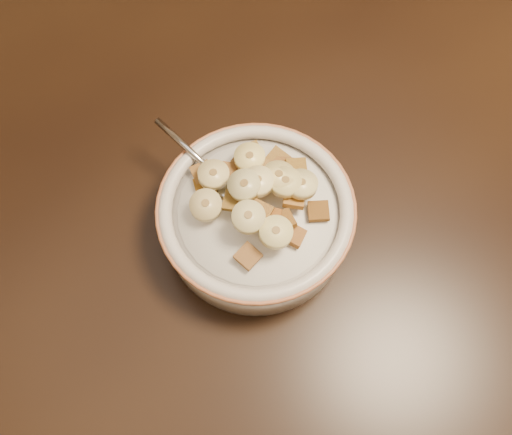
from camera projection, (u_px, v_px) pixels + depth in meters
floor at (328, 328)px, 1.36m from camera, size 4.00×4.50×0.10m
table at (406, 162)px, 0.66m from camera, size 1.40×0.90×0.04m
cereal_bowl at (256, 221)px, 0.58m from camera, size 0.19×0.19×0.04m
milk at (256, 211)px, 0.56m from camera, size 0.15×0.15×0.00m
spoon at (234, 191)px, 0.56m from camera, size 0.05×0.05×0.01m
cereal_square_0 at (294, 198)px, 0.55m from camera, size 0.03×0.03×0.01m
cereal_square_1 at (277, 170)px, 0.56m from camera, size 0.02×0.02×0.01m
cereal_square_2 at (319, 211)px, 0.55m from camera, size 0.03×0.03×0.01m
cereal_square_3 at (249, 181)px, 0.55m from camera, size 0.03×0.03×0.01m
cereal_square_4 at (251, 152)px, 0.58m from camera, size 0.02×0.02×0.01m
cereal_square_5 at (269, 218)px, 0.53m from camera, size 0.03×0.03×0.01m
cereal_square_6 at (294, 235)px, 0.54m from camera, size 0.03×0.03×0.01m
cereal_square_7 at (249, 186)px, 0.54m from camera, size 0.03×0.03×0.01m
cereal_square_8 at (257, 169)px, 0.56m from camera, size 0.03×0.03×0.01m
cereal_square_9 at (283, 221)px, 0.54m from camera, size 0.02×0.02×0.01m
cereal_square_10 at (259, 168)px, 0.56m from camera, size 0.03×0.03×0.01m
cereal_square_11 at (277, 159)px, 0.57m from camera, size 0.03×0.03×0.01m
cereal_square_12 at (260, 212)px, 0.53m from camera, size 0.03×0.03×0.01m
cereal_square_13 at (202, 173)px, 0.57m from camera, size 0.02×0.02×0.01m
cereal_square_14 at (289, 167)px, 0.57m from camera, size 0.03×0.03×0.01m
cereal_square_15 at (234, 201)px, 0.54m from camera, size 0.03×0.03×0.01m
cereal_square_16 at (245, 160)px, 0.57m from camera, size 0.03×0.03×0.01m
cereal_square_17 at (297, 168)px, 0.57m from camera, size 0.03×0.03×0.01m
cereal_square_18 at (248, 256)px, 0.53m from camera, size 0.03×0.03×0.01m
cereal_square_19 at (251, 180)px, 0.55m from camera, size 0.03×0.03×0.01m
cereal_square_20 at (227, 172)px, 0.57m from camera, size 0.03×0.03×0.01m
cereal_square_21 at (205, 186)px, 0.56m from camera, size 0.02×0.02×0.01m
banana_slice_0 at (250, 158)px, 0.56m from camera, size 0.04×0.04×0.01m
banana_slice_1 at (285, 182)px, 0.54m from camera, size 0.04×0.04×0.01m
banana_slice_2 at (276, 232)px, 0.52m from camera, size 0.04×0.04×0.01m
banana_slice_3 at (258, 182)px, 0.54m from camera, size 0.04×0.04×0.01m
banana_slice_4 at (244, 185)px, 0.53m from camera, size 0.04×0.04×0.02m
banana_slice_5 at (248, 217)px, 0.52m from camera, size 0.04×0.04×0.01m
banana_slice_6 at (214, 175)px, 0.55m from camera, size 0.04×0.04×0.01m
banana_slice_7 at (279, 176)px, 0.54m from camera, size 0.04×0.04×0.02m
banana_slice_8 at (302, 184)px, 0.54m from camera, size 0.04×0.03×0.02m
banana_slice_9 at (206, 205)px, 0.54m from camera, size 0.03×0.03×0.01m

